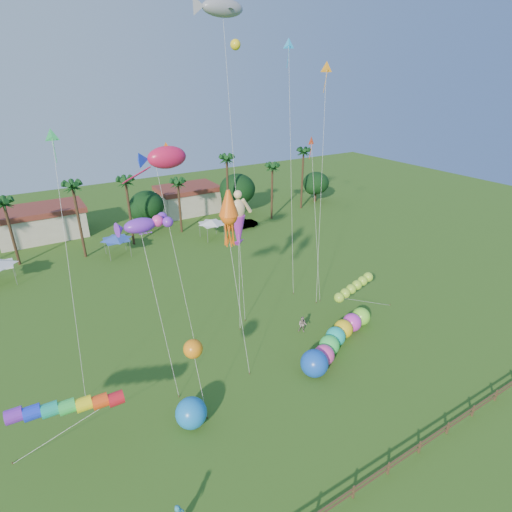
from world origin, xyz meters
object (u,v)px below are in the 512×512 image
blue_ball (191,413)px  spectator_b (303,325)px  car_b (244,223)px  caterpillar_inflatable (335,340)px

blue_ball → spectator_b: bearing=19.7°
car_b → blue_ball: bearing=139.8°
caterpillar_inflatable → blue_ball: 14.70m
caterpillar_inflatable → blue_ball: size_ratio=4.95×
spectator_b → caterpillar_inflatable: (0.86, -3.73, 0.14)m
car_b → spectator_b: bearing=156.1°
car_b → blue_ball: 40.73m
caterpillar_inflatable → blue_ball: (-14.65, -1.21, 0.15)m
spectator_b → caterpillar_inflatable: caterpillar_inflatable is taller
spectator_b → blue_ball: 14.66m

